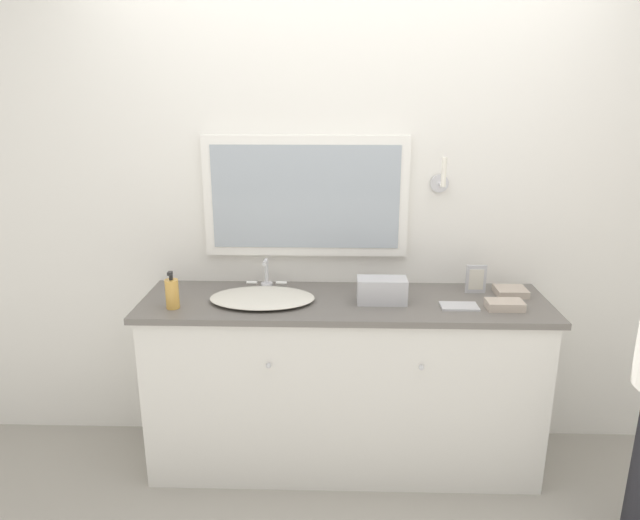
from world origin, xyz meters
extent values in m
plane|color=#9E998E|center=(0.00, 0.00, 0.00)|extent=(14.00, 14.00, 0.00)
cube|color=white|center=(0.00, 0.57, 1.27)|extent=(8.00, 0.06, 2.55)
cube|color=white|center=(-0.20, 0.53, 1.35)|extent=(1.03, 0.04, 0.61)
cube|color=#9EA8B2|center=(-0.20, 0.51, 1.35)|extent=(0.94, 0.01, 0.52)
cylinder|color=silver|center=(0.47, 0.53, 1.42)|extent=(0.09, 0.01, 0.09)
cylinder|color=silver|center=(0.47, 0.48, 1.42)|extent=(0.02, 0.10, 0.02)
cylinder|color=white|center=(0.47, 0.43, 1.49)|extent=(0.02, 0.02, 0.14)
cube|color=silver|center=(0.00, 0.28, 0.43)|extent=(1.90, 0.50, 0.86)
cube|color=#66605B|center=(0.00, 0.28, 0.88)|extent=(1.96, 0.53, 0.03)
sphere|color=silver|center=(-0.34, 0.01, 0.67)|extent=(0.02, 0.02, 0.02)
sphere|color=silver|center=(0.34, 0.01, 0.67)|extent=(0.02, 0.02, 0.02)
ellipsoid|color=silver|center=(-0.39, 0.25, 0.91)|extent=(0.50, 0.33, 0.03)
cylinder|color=silver|center=(-0.39, 0.43, 0.91)|extent=(0.06, 0.06, 0.03)
cylinder|color=silver|center=(-0.39, 0.43, 0.98)|extent=(0.02, 0.02, 0.12)
cylinder|color=silver|center=(-0.39, 0.40, 1.04)|extent=(0.02, 0.07, 0.02)
cylinder|color=white|center=(-0.47, 0.43, 0.92)|extent=(0.06, 0.02, 0.02)
cylinder|color=white|center=(-0.32, 0.43, 0.92)|extent=(0.06, 0.02, 0.02)
cylinder|color=gold|center=(-0.80, 0.15, 0.96)|extent=(0.06, 0.06, 0.14)
cylinder|color=black|center=(-0.80, 0.15, 1.05)|extent=(0.02, 0.02, 0.04)
cube|color=black|center=(-0.80, 0.14, 1.06)|extent=(0.02, 0.03, 0.01)
cube|color=#BCBCC1|center=(0.18, 0.25, 0.95)|extent=(0.23, 0.12, 0.12)
cube|color=black|center=(0.18, 0.19, 0.95)|extent=(0.17, 0.01, 0.08)
cube|color=#B2B2B7|center=(0.65, 0.40, 0.96)|extent=(0.10, 0.01, 0.14)
cube|color=beige|center=(0.65, 0.39, 0.96)|extent=(0.07, 0.00, 0.10)
cube|color=#B7A899|center=(0.82, 0.38, 0.91)|extent=(0.15, 0.13, 0.03)
cube|color=#B7A899|center=(0.74, 0.18, 0.91)|extent=(0.17, 0.10, 0.04)
cube|color=silver|center=(0.53, 0.20, 0.90)|extent=(0.17, 0.11, 0.01)
camera|label=1|loc=(-0.04, -2.30, 1.86)|focal=32.00mm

